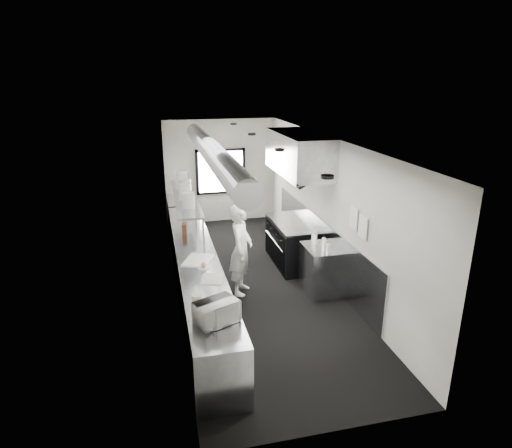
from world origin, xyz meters
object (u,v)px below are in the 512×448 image
deli_tub_b (197,298)px  squeeze_bottle_a (328,249)px  plate_stack_a (189,200)px  range (293,243)px  knife_block (185,228)px  pass_shelf (185,198)px  deli_tub_a (197,309)px  bottle_station (322,270)px  squeeze_bottle_b (324,246)px  squeeze_bottle_d (315,239)px  prep_counter (197,277)px  exhaust_hood (299,154)px  far_work_table (182,216)px  cutting_board (198,260)px  plate_stack_d (181,180)px  squeeze_bottle_e (313,237)px  microwave (216,312)px  plate_stack_c (185,187)px  plate_stack_b (185,192)px  small_plate (204,268)px  line_cook (241,250)px  squeeze_bottle_c (324,243)px

deli_tub_b → squeeze_bottle_a: bearing=26.0°
plate_stack_a → squeeze_bottle_a: 2.69m
range → knife_block: size_ratio=7.28×
pass_shelf → deli_tub_a: 3.56m
bottle_station → squeeze_bottle_b: size_ratio=4.74×
bottle_station → squeeze_bottle_d: squeeze_bottle_d is taller
prep_counter → exhaust_hood: bearing=28.1°
far_work_table → cutting_board: size_ratio=2.13×
cutting_board → plate_stack_d: size_ratio=1.42×
squeeze_bottle_a → squeeze_bottle_e: squeeze_bottle_a is taller
microwave → plate_stack_a: plate_stack_a is taller
plate_stack_c → squeeze_bottle_a: bearing=-42.7°
exhaust_hood → plate_stack_b: size_ratio=7.14×
range → deli_tub_b: 3.78m
squeeze_bottle_d → prep_counter: bearing=179.8°
range → plate_stack_a: size_ratio=5.80×
pass_shelf → plate_stack_a: size_ratio=10.87×
cutting_board → knife_block: size_ratio=2.56×
exhaust_hood → small_plate: size_ratio=12.26×
far_work_table → small_plate: (0.06, -4.32, 0.46)m
deli_tub_a → cutting_board: (0.20, 1.72, -0.04)m
exhaust_hood → squeeze_bottle_e: exhaust_hood is taller
range → deli_tub_b: (-2.36, -2.91, 0.48)m
far_work_table → small_plate: 4.34m
line_cook → plate_stack_d: (-0.89, 2.01, 0.91)m
microwave → squeeze_bottle_b: 2.97m
pass_shelf → range: pass_shelf is taller
squeeze_bottle_b → squeeze_bottle_c: squeeze_bottle_c is taller
plate_stack_b → squeeze_bottle_e: (2.29, -1.08, -0.74)m
squeeze_bottle_b → line_cook: bearing=161.1°
microwave → squeeze_bottle_d: (2.20, 2.30, -0.05)m
deli_tub_a → squeeze_bottle_b: 2.95m
squeeze_bottle_e → small_plate: bearing=-160.8°
exhaust_hood → squeeze_bottle_a: (0.02, -1.72, -1.39)m
line_cook → plate_stack_c: (-0.85, 1.46, 0.88)m
small_plate → plate_stack_b: size_ratio=0.58×
plate_stack_c → squeeze_bottle_e: plate_stack_c is taller
squeeze_bottle_c → deli_tub_a: bearing=-144.8°
cutting_board → range: bearing=34.2°
plate_stack_d → squeeze_bottle_e: (2.29, -2.00, -0.78)m
line_cook → plate_stack_b: size_ratio=5.57×
far_work_table → bottle_station: bearing=-59.5°
knife_block → squeeze_bottle_e: size_ratio=1.27×
squeeze_bottle_a → squeeze_bottle_c: bearing=84.8°
exhaust_hood → range: size_ratio=1.38×
deli_tub_a → squeeze_bottle_e: squeeze_bottle_e is taller
bottle_station → squeeze_bottle_d: size_ratio=4.84×
line_cook → knife_block: 1.37m
exhaust_hood → microwave: size_ratio=4.50×
exhaust_hood → cutting_board: exhaust_hood is taller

